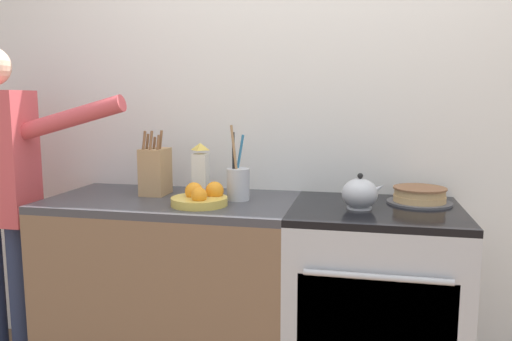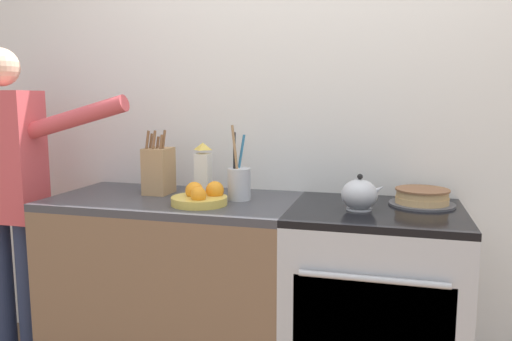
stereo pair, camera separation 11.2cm
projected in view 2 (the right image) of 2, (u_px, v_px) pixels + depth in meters
wall_back at (321, 117)px, 2.47m from camera, size 8.00×0.04×2.60m
counter_cabinet at (175, 290)px, 2.44m from camera, size 1.16×0.63×0.92m
stove_range at (373, 311)px, 2.19m from camera, size 0.73×0.66×0.92m
layer_cake at (422, 198)px, 2.19m from camera, size 0.28×0.28×0.07m
tea_kettle at (360, 195)px, 2.10m from camera, size 0.19×0.15×0.15m
knife_block at (159, 170)px, 2.46m from camera, size 0.12×0.15×0.32m
utensil_crock at (239, 183)px, 2.31m from camera, size 0.11×0.11×0.35m
fruit_bowl at (201, 197)px, 2.21m from camera, size 0.25×0.25×0.10m
milk_carton at (203, 170)px, 2.44m from camera, size 0.07×0.07×0.25m
person_baker at (9, 182)px, 2.49m from camera, size 0.93×0.20×1.63m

